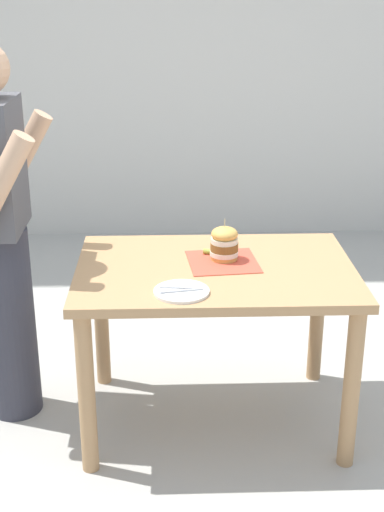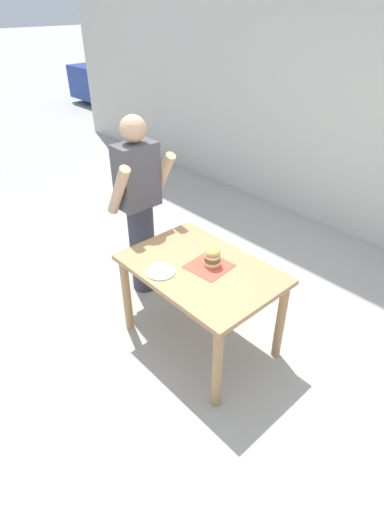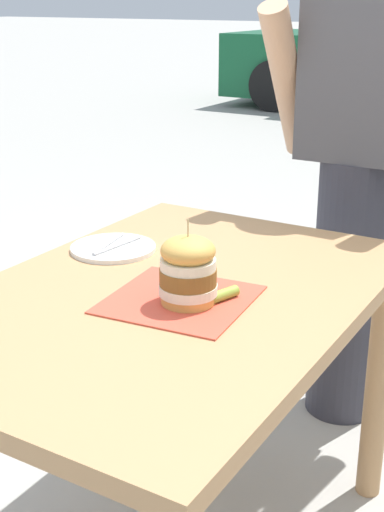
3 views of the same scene
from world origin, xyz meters
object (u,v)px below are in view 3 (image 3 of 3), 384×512
Objects in this scene: patio_table at (170,339)px; side_plate_with_forks at (113,248)px; sandwich at (188,270)px; diner_across_table at (358,164)px; pickle_spear at (222,295)px.

side_plate_with_forks is (-0.27, 0.15, 0.13)m from patio_table.
sandwich reaches higher than side_plate_with_forks.
diner_across_table reaches higher than patio_table.
diner_across_table is (-0.02, 0.92, 0.11)m from pickle_spear.
patio_table is 6.41× the size of sandwich.
pickle_spear is at bearing 40.17° from sandwich.
sandwich is 0.97m from diner_across_table.
side_plate_with_forks reaches higher than patio_table.
patio_table is 0.33m from side_plate_with_forks.
diner_across_table is at bearing 87.62° from sandwich.
diner_across_table reaches higher than sandwich.
diner_across_table is (0.12, 0.93, 0.24)m from patio_table.
patio_table is 0.22m from sandwich.
side_plate_with_forks is at bearing 150.60° from sandwich.
pickle_spear is 0.41× the size of side_plate_with_forks.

